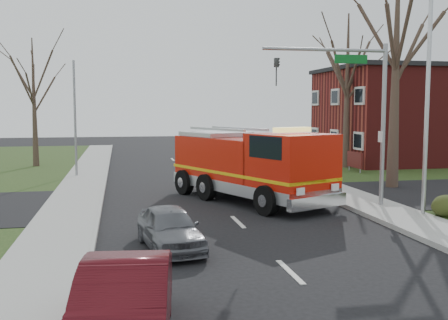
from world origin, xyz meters
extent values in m
plane|color=black|center=(0.00, 0.00, 0.00)|extent=(120.00, 120.00, 0.00)
cube|color=#999A94|center=(6.20, 0.00, 0.07)|extent=(2.40, 80.00, 0.15)
cube|color=#999A94|center=(-6.20, 0.00, 0.07)|extent=(2.40, 80.00, 0.15)
cube|color=maroon|center=(19.00, 18.00, 3.50)|extent=(15.00, 10.00, 7.00)
cube|color=black|center=(19.00, 18.00, 7.10)|extent=(15.40, 10.40, 0.30)
cube|color=silver|center=(11.45, 18.00, 2.00)|extent=(0.12, 1.40, 1.20)
cube|color=#501412|center=(10.50, 12.50, 0.90)|extent=(0.12, 2.00, 1.00)
cylinder|color=gray|center=(10.50, 11.70, 0.45)|extent=(0.08, 0.08, 0.90)
cylinder|color=gray|center=(10.50, 13.30, 0.45)|extent=(0.08, 0.08, 0.90)
cone|color=#3A2A22|center=(9.50, 6.00, 6.00)|extent=(0.64, 0.64, 12.00)
cone|color=#3A2A22|center=(11.00, 15.00, 5.25)|extent=(0.56, 0.56, 10.50)
cone|color=#3A2A22|center=(-10.00, 20.00, 4.50)|extent=(0.44, 0.44, 9.00)
cylinder|color=gray|center=(6.50, 1.50, 3.40)|extent=(0.18, 0.18, 6.80)
cylinder|color=gray|center=(3.90, 1.50, 6.50)|extent=(5.20, 0.14, 0.14)
cube|color=#0C591E|center=(5.00, 1.50, 6.15)|extent=(1.40, 0.06, 0.35)
imported|color=black|center=(1.90, 1.50, 6.15)|extent=(0.22, 0.18, 1.10)
cylinder|color=#B7BABF|center=(7.20, -0.50, 4.20)|extent=(0.16, 0.16, 8.40)
cylinder|color=gray|center=(-6.80, 14.00, 3.50)|extent=(0.14, 0.14, 7.00)
cube|color=red|center=(0.92, 5.40, 1.69)|extent=(4.89, 6.32, 2.28)
cube|color=red|center=(2.60, 1.62, 1.85)|extent=(3.74, 3.74, 2.61)
cube|color=#B7BABF|center=(1.45, 4.21, 0.76)|extent=(6.06, 8.91, 0.49)
cube|color=#E5B20C|center=(1.45, 4.21, 1.36)|extent=(6.06, 8.92, 0.13)
cube|color=black|center=(3.09, 0.53, 2.67)|extent=(2.35, 1.13, 0.92)
cube|color=#E5D866|center=(2.60, 1.62, 3.32)|extent=(1.75, 1.06, 0.20)
cylinder|color=black|center=(1.35, 0.95, 0.60)|extent=(0.83, 1.25, 1.20)
cylinder|color=black|center=(3.93, 2.10, 0.60)|extent=(0.83, 1.25, 1.20)
cylinder|color=black|center=(-1.17, 6.61, 0.60)|extent=(0.83, 1.25, 1.20)
cylinder|color=black|center=(1.41, 7.77, 0.60)|extent=(0.83, 1.25, 1.20)
imported|color=slate|center=(-2.80, -3.19, 0.64)|extent=(2.03, 3.95, 1.29)
imported|color=#460B11|center=(-4.20, -9.46, 0.75)|extent=(2.11, 4.68, 1.49)
camera|label=1|loc=(-4.22, -18.46, 4.18)|focal=42.00mm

